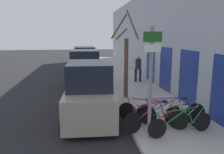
# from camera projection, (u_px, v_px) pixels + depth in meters

# --- Properties ---
(ground_plane) EXTENTS (80.00, 80.00, 0.00)m
(ground_plane) POSITION_uv_depth(u_px,v_px,m) (91.00, 90.00, 13.26)
(ground_plane) COLOR black
(sidewalk_curb) EXTENTS (3.20, 32.00, 0.15)m
(sidewalk_curb) POSITION_uv_depth(u_px,v_px,m) (124.00, 79.00, 16.34)
(sidewalk_curb) COLOR #ADA89E
(sidewalk_curb) RESTS_ON ground
(building_facade) EXTENTS (0.23, 32.00, 6.50)m
(building_facade) POSITION_uv_depth(u_px,v_px,m) (148.00, 36.00, 15.92)
(building_facade) COLOR #B2B7C1
(building_facade) RESTS_ON ground
(signpost) EXTENTS (0.55, 0.13, 3.36)m
(signpost) POSITION_uv_depth(u_px,v_px,m) (151.00, 79.00, 6.43)
(signpost) COLOR gray
(signpost) RESTS_ON sidewalk_curb
(bicycle_0) EXTENTS (2.28, 0.55, 0.87)m
(bicycle_0) POSITION_uv_depth(u_px,v_px,m) (181.00, 123.00, 6.88)
(bicycle_0) COLOR black
(bicycle_0) RESTS_ON sidewalk_curb
(bicycle_1) EXTENTS (2.27, 0.79, 0.97)m
(bicycle_1) POSITION_uv_depth(u_px,v_px,m) (154.00, 117.00, 7.30)
(bicycle_1) COLOR black
(bicycle_1) RESTS_ON sidewalk_curb
(bicycle_2) EXTENTS (2.22, 0.72, 0.85)m
(bicycle_2) POSITION_uv_depth(u_px,v_px,m) (172.00, 116.00, 7.57)
(bicycle_2) COLOR black
(bicycle_2) RESTS_ON sidewalk_curb
(bicycle_3) EXTENTS (2.09, 1.46, 0.94)m
(bicycle_3) POSITION_uv_depth(u_px,v_px,m) (152.00, 114.00, 7.64)
(bicycle_3) COLOR black
(bicycle_3) RESTS_ON sidewalk_curb
(bicycle_4) EXTENTS (2.52, 0.44, 0.94)m
(bicycle_4) POSITION_uv_depth(u_px,v_px,m) (171.00, 111.00, 7.92)
(bicycle_4) COLOR black
(bicycle_4) RESTS_ON sidewalk_curb
(parked_car_0) EXTENTS (2.19, 4.30, 2.26)m
(parked_car_0) POSITION_uv_depth(u_px,v_px,m) (90.00, 93.00, 8.58)
(parked_car_0) COLOR gray
(parked_car_0) RESTS_ON ground
(parked_car_1) EXTENTS (2.18, 4.36, 2.39)m
(parked_car_1) POSITION_uv_depth(u_px,v_px,m) (85.00, 71.00, 13.65)
(parked_car_1) COLOR #B2B7BC
(parked_car_1) RESTS_ON ground
(parked_car_2) EXTENTS (2.26, 4.72, 2.29)m
(parked_car_2) POSITION_uv_depth(u_px,v_px,m) (84.00, 61.00, 19.34)
(parked_car_2) COLOR silver
(parked_car_2) RESTS_ON ground
(pedestrian_near) EXTENTS (0.46, 0.39, 1.78)m
(pedestrian_near) POSITION_uv_depth(u_px,v_px,m) (138.00, 67.00, 14.82)
(pedestrian_near) COLOR #1E2338
(pedestrian_near) RESTS_ON sidewalk_curb
(street_tree) EXTENTS (1.19, 1.07, 4.32)m
(street_tree) POSITION_uv_depth(u_px,v_px,m) (126.00, 62.00, 10.81)
(street_tree) COLOR brown
(street_tree) RESTS_ON sidewalk_curb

